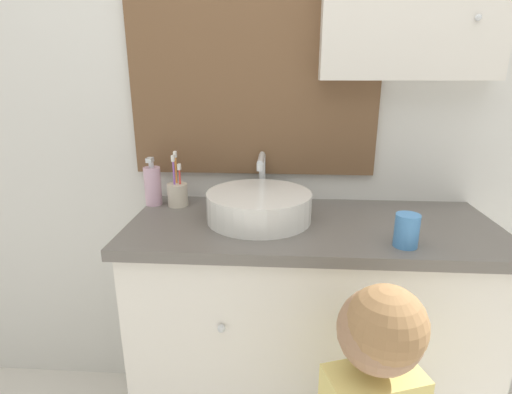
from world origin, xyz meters
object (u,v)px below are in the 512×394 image
Objects in this scene: toothbrush_holder at (178,193)px; sink_basin at (259,205)px; soap_dispenser at (153,185)px; drinking_cup at (407,230)px.

sink_basin is at bearing -21.83° from toothbrush_holder.
soap_dispenser is at bearing 162.07° from sink_basin.
sink_basin is at bearing -17.93° from soap_dispenser.
drinking_cup is at bearing -23.01° from toothbrush_holder.
soap_dispenser is at bearing 176.20° from toothbrush_holder.
soap_dispenser is 1.88× the size of drinking_cup.
drinking_cup is at bearing -21.04° from soap_dispenser.
sink_basin is 0.33m from toothbrush_holder.
soap_dispenser is (-0.09, 0.01, 0.03)m from toothbrush_holder.
toothbrush_holder is at bearing 156.99° from drinking_cup.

